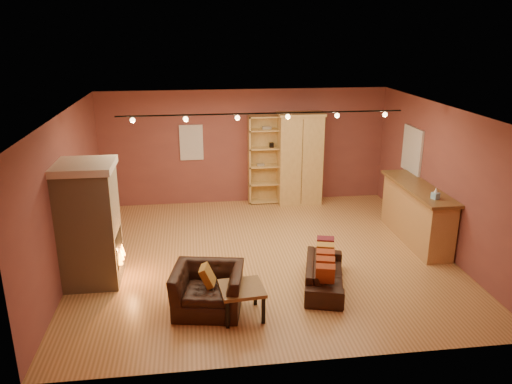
{
  "coord_description": "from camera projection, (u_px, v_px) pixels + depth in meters",
  "views": [
    {
      "loc": [
        -1.29,
        -8.66,
        4.19
      ],
      "look_at": [
        -0.12,
        0.2,
        1.23
      ],
      "focal_mm": 35.0,
      "sensor_mm": 36.0,
      "label": 1
    }
  ],
  "objects": [
    {
      "name": "back_window",
      "position": [
        191.0,
        143.0,
        12.02
      ],
      "size": [
        0.56,
        0.04,
        0.86
      ],
      "primitive_type": "cube",
      "color": "silver",
      "rests_on": "back_wall"
    },
    {
      "name": "tissue_box",
      "position": [
        436.0,
        194.0,
        9.22
      ],
      "size": [
        0.15,
        0.15,
        0.22
      ],
      "rotation": [
        0.0,
        0.0,
        0.37
      ],
      "color": "#8ABFDD",
      "rests_on": "bar_counter"
    },
    {
      "name": "coffee_table",
      "position": [
        242.0,
        291.0,
        7.5
      ],
      "size": [
        0.71,
        0.71,
        0.49
      ],
      "rotation": [
        0.0,
        0.0,
        0.1
      ],
      "color": "brown",
      "rests_on": "floor"
    },
    {
      "name": "ceiling",
      "position": [
        264.0,
        111.0,
        8.75
      ],
      "size": [
        7.0,
        7.0,
        0.0
      ],
      "primitive_type": "plane",
      "rotation": [
        3.14,
        0.0,
        0.0
      ],
      "color": "#56341B",
      "rests_on": "back_wall"
    },
    {
      "name": "bookcase",
      "position": [
        266.0,
        159.0,
        12.29
      ],
      "size": [
        0.9,
        0.35,
        2.19
      ],
      "color": "#DAB46A",
      "rests_on": "floor"
    },
    {
      "name": "bar_counter",
      "position": [
        416.0,
        213.0,
        10.17
      ],
      "size": [
        0.65,
        2.44,
        1.17
      ],
      "color": "tan",
      "rests_on": "floor"
    },
    {
      "name": "right_wall",
      "position": [
        443.0,
        179.0,
        9.62
      ],
      "size": [
        0.02,
        6.5,
        2.8
      ],
      "primitive_type": "cube",
      "color": "brown",
      "rests_on": "floor"
    },
    {
      "name": "armchair",
      "position": [
        208.0,
        282.0,
        7.66
      ],
      "size": [
        1.17,
        0.87,
        0.93
      ],
      "rotation": [
        0.0,
        0.0,
        -0.18
      ],
      "color": "black",
      "rests_on": "floor"
    },
    {
      "name": "right_window",
      "position": [
        412.0,
        150.0,
        10.86
      ],
      "size": [
        0.05,
        0.9,
        1.0
      ],
      "primitive_type": "cube",
      "color": "silver",
      "rests_on": "right_wall"
    },
    {
      "name": "track_rail",
      "position": [
        263.0,
        115.0,
        8.97
      ],
      "size": [
        5.2,
        0.09,
        0.13
      ],
      "color": "black",
      "rests_on": "ceiling"
    },
    {
      "name": "loveseat",
      "position": [
        325.0,
        268.0,
        8.39
      ],
      "size": [
        0.86,
        1.65,
        0.7
      ],
      "rotation": [
        0.0,
        0.0,
        1.31
      ],
      "color": "black",
      "rests_on": "floor"
    },
    {
      "name": "floor",
      "position": [
        264.0,
        256.0,
        9.63
      ],
      "size": [
        7.0,
        7.0,
        0.0
      ],
      "primitive_type": "plane",
      "color": "#A46D3A",
      "rests_on": "ground"
    },
    {
      "name": "left_wall",
      "position": [
        67.0,
        194.0,
        8.76
      ],
      "size": [
        0.02,
        6.5,
        2.8
      ],
      "primitive_type": "cube",
      "color": "brown",
      "rests_on": "floor"
    },
    {
      "name": "armoire",
      "position": [
        300.0,
        158.0,
        12.23
      ],
      "size": [
        1.11,
        0.63,
        2.26
      ],
      "color": "#DAB46A",
      "rests_on": "floor"
    },
    {
      "name": "back_wall",
      "position": [
        245.0,
        147.0,
        12.25
      ],
      "size": [
        7.0,
        0.02,
        2.8
      ],
      "primitive_type": "cube",
      "color": "brown",
      "rests_on": "floor"
    },
    {
      "name": "fireplace",
      "position": [
        90.0,
        224.0,
        8.36
      ],
      "size": [
        1.01,
        0.98,
        2.12
      ],
      "color": "tan",
      "rests_on": "floor"
    }
  ]
}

